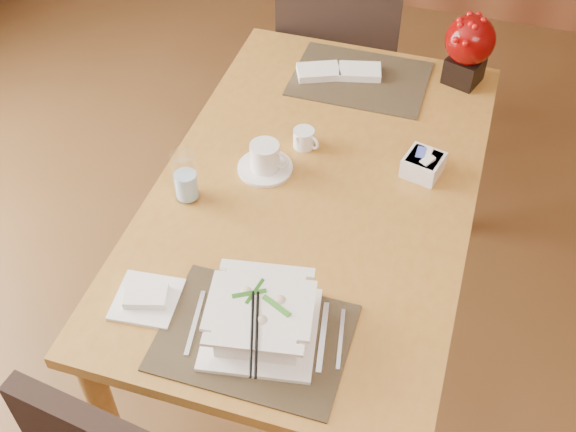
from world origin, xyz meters
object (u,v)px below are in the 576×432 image
(water_glass, at_px, (185,176))
(dining_table, at_px, (315,210))
(soup_setting, at_px, (261,318))
(coffee_cup, at_px, (265,159))
(bread_plate, at_px, (147,299))
(sugar_caddy, at_px, (423,165))
(creamer_jug, at_px, (304,138))
(far_chair, at_px, (337,49))
(berry_decor, at_px, (469,46))

(water_glass, bearing_deg, dining_table, 24.17)
(soup_setting, xyz_separation_m, coffee_cup, (-0.18, 0.55, -0.01))
(soup_setting, bearing_deg, water_glass, 123.19)
(coffee_cup, distance_m, bread_plate, 0.56)
(sugar_caddy, xyz_separation_m, bread_plate, (-0.57, -0.67, -0.03))
(bread_plate, bearing_deg, creamer_jug, 73.27)
(dining_table, relative_size, sugar_caddy, 14.43)
(soup_setting, height_order, creamer_jug, soup_setting)
(coffee_cup, relative_size, far_chair, 0.16)
(water_glass, relative_size, berry_decor, 0.67)
(coffee_cup, bearing_deg, sugar_caddy, 15.32)
(coffee_cup, relative_size, berry_decor, 0.68)
(water_glass, height_order, sugar_caddy, water_glass)
(sugar_caddy, xyz_separation_m, berry_decor, (0.05, 0.50, 0.11))
(coffee_cup, distance_m, sugar_caddy, 0.46)
(dining_table, height_order, creamer_jug, creamer_jug)
(coffee_cup, relative_size, creamer_jug, 1.96)
(dining_table, height_order, sugar_caddy, sugar_caddy)
(water_glass, xyz_separation_m, berry_decor, (0.67, 0.80, 0.06))
(creamer_jug, height_order, sugar_caddy, sugar_caddy)
(soup_setting, height_order, berry_decor, berry_decor)
(coffee_cup, bearing_deg, bread_plate, -103.01)
(dining_table, bearing_deg, berry_decor, 62.79)
(coffee_cup, xyz_separation_m, water_glass, (-0.17, -0.18, 0.04))
(soup_setting, relative_size, sugar_caddy, 2.96)
(soup_setting, relative_size, bread_plate, 1.97)
(bread_plate, bearing_deg, soup_setting, -0.68)
(dining_table, distance_m, bread_plate, 0.61)
(dining_table, bearing_deg, sugar_caddy, 27.56)
(soup_setting, xyz_separation_m, sugar_caddy, (0.27, 0.67, -0.02))
(creamer_jug, bearing_deg, berry_decor, 73.24)
(soup_setting, xyz_separation_m, berry_decor, (0.32, 1.17, 0.08))
(creamer_jug, bearing_deg, coffee_cup, -96.18)
(creamer_jug, bearing_deg, bread_plate, -82.75)
(dining_table, height_order, soup_setting, soup_setting)
(berry_decor, bearing_deg, soup_setting, -105.30)
(water_glass, relative_size, creamer_jug, 1.94)
(creamer_jug, bearing_deg, dining_table, -37.99)
(water_glass, xyz_separation_m, sugar_caddy, (0.62, 0.30, -0.05))
(creamer_jug, xyz_separation_m, far_chair, (-0.09, 0.80, -0.20))
(dining_table, height_order, bread_plate, bread_plate)
(coffee_cup, distance_m, creamer_jug, 0.16)
(dining_table, distance_m, coffee_cup, 0.22)
(soup_setting, bearing_deg, dining_table, 81.58)
(creamer_jug, xyz_separation_m, berry_decor, (0.42, 0.48, 0.11))
(water_glass, bearing_deg, soup_setting, -47.22)
(dining_table, xyz_separation_m, creamer_jug, (-0.09, 0.16, 0.13))
(dining_table, bearing_deg, bread_plate, -119.06)
(bread_plate, bearing_deg, water_glass, 97.06)
(berry_decor, bearing_deg, sugar_caddy, -95.73)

